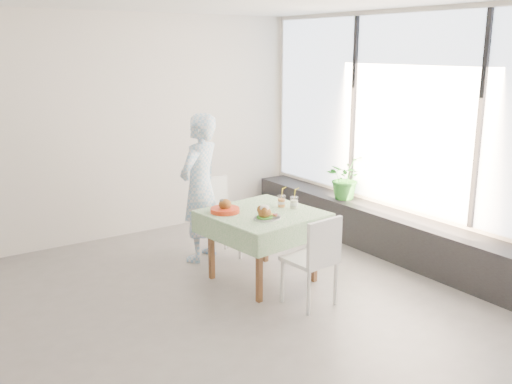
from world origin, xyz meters
TOP-DOWN VIEW (x-y plane):
  - floor at (0.00, 0.00)m, footprint 6.00×6.00m
  - wall_back at (0.00, 2.50)m, footprint 6.00×0.02m
  - wall_front at (0.00, -2.50)m, footprint 6.00×0.02m
  - wall_right at (3.00, 0.00)m, footprint 0.02×5.00m
  - window_pane at (2.97, 0.00)m, footprint 0.01×4.80m
  - window_ledge at (2.80, 0.00)m, footprint 0.40×4.80m
  - cafe_table at (1.12, 0.26)m, footprint 1.15×1.15m
  - chair_far at (1.10, 1.13)m, footprint 0.46×0.46m
  - chair_near at (1.16, -0.47)m, footprint 0.45×0.45m
  - diner at (0.91, 1.18)m, footprint 0.73×0.64m
  - main_dish at (1.01, 0.04)m, footprint 0.29×0.29m
  - juice_cup_orange at (1.40, 0.30)m, footprint 0.09×0.09m
  - juice_cup_lemonade at (1.47, 0.18)m, footprint 0.09×0.09m
  - second_dish at (0.80, 0.46)m, footprint 0.30×0.30m
  - potted_plant at (2.81, 0.87)m, footprint 0.66×0.65m

SIDE VIEW (x-z plane):
  - floor at x=0.00m, z-range 0.00..0.00m
  - window_ledge at x=2.80m, z-range 0.00..0.50m
  - chair_near at x=1.16m, z-range -0.17..0.71m
  - chair_far at x=1.10m, z-range -0.17..0.74m
  - cafe_table at x=1.12m, z-range 0.09..0.83m
  - potted_plant at x=2.81m, z-range 0.50..1.05m
  - second_dish at x=0.80m, z-range 0.71..0.85m
  - main_dish at x=1.01m, z-range 0.72..0.86m
  - juice_cup_orange at x=1.40m, z-range 0.68..0.92m
  - juice_cup_lemonade at x=1.47m, z-range 0.68..0.92m
  - diner at x=0.91m, z-range 0.00..1.68m
  - wall_back at x=0.00m, z-range 0.00..2.80m
  - wall_front at x=0.00m, z-range 0.00..2.80m
  - wall_right at x=3.00m, z-range 0.00..2.80m
  - window_pane at x=2.97m, z-range 0.56..2.74m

